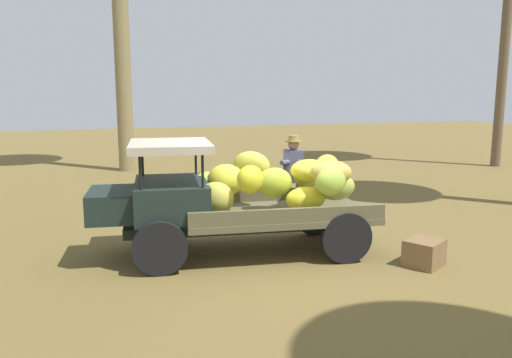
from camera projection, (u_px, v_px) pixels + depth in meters
name	position (u px, v px, depth m)	size (l,w,h in m)	color
ground_plane	(275.00, 252.00, 8.35)	(60.00, 60.00, 0.00)	brown
truck	(230.00, 197.00, 8.13)	(4.60, 2.22, 1.84)	black
farmer	(293.00, 173.00, 10.12)	(0.56, 0.52, 1.75)	#454B40
wooden_crate	(424.00, 253.00, 7.68)	(0.54, 0.48, 0.40)	brown
loose_banana_bunch	(224.00, 207.00, 10.78)	(0.63, 0.40, 0.39)	#81AA43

